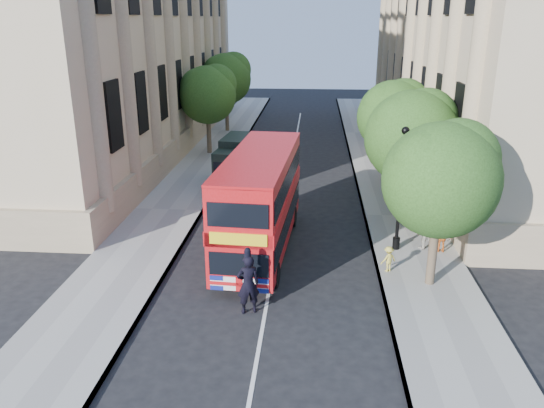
% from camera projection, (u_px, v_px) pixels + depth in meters
% --- Properties ---
extents(ground, '(120.00, 120.00, 0.00)m').
position_uv_depth(ground, '(263.00, 323.00, 16.97)').
color(ground, black).
rests_on(ground, ground).
extents(pavement_right, '(3.50, 80.00, 0.12)m').
position_uv_depth(pavement_right, '(400.00, 217.00, 25.92)').
color(pavement_right, gray).
rests_on(pavement_right, ground).
extents(pavement_left, '(3.50, 80.00, 0.12)m').
position_uv_depth(pavement_left, '(169.00, 210.00, 26.79)').
color(pavement_left, gray).
rests_on(pavement_left, ground).
extents(building_right, '(12.00, 38.00, 18.00)m').
position_uv_depth(building_right, '(502.00, 22.00, 35.51)').
color(building_right, tan).
rests_on(building_right, ground).
extents(building_left, '(12.00, 38.00, 18.00)m').
position_uv_depth(building_left, '(102.00, 22.00, 37.61)').
color(building_left, tan).
rests_on(building_left, ground).
extents(tree_right_near, '(4.00, 4.00, 6.08)m').
position_uv_depth(tree_right_near, '(442.00, 174.00, 17.97)').
color(tree_right_near, '#473828').
rests_on(tree_right_near, ground).
extents(tree_right_mid, '(4.20, 4.20, 6.37)m').
position_uv_depth(tree_right_mid, '(413.00, 132.00, 23.55)').
color(tree_right_mid, '#473828').
rests_on(tree_right_mid, ground).
extents(tree_right_far, '(4.00, 4.00, 6.15)m').
position_uv_depth(tree_right_far, '(394.00, 113.00, 29.23)').
color(tree_right_far, '#473828').
rests_on(tree_right_far, ground).
extents(tree_left_far, '(4.00, 4.00, 6.30)m').
position_uv_depth(tree_left_far, '(208.00, 92.00, 36.67)').
color(tree_left_far, '#473828').
rests_on(tree_left_far, ground).
extents(tree_left_back, '(4.20, 4.20, 6.65)m').
position_uv_depth(tree_left_back, '(226.00, 76.00, 44.11)').
color(tree_left_back, '#473828').
rests_on(tree_left_back, ground).
extents(lamp_post, '(0.32, 0.32, 5.16)m').
position_uv_depth(lamp_post, '(400.00, 194.00, 21.40)').
color(lamp_post, black).
rests_on(lamp_post, pavement_right).
extents(double_decker_bus, '(2.90, 8.96, 4.08)m').
position_uv_depth(double_decker_bus, '(260.00, 200.00, 21.59)').
color(double_decker_bus, '#B30C0F').
rests_on(double_decker_bus, ground).
extents(box_van, '(2.32, 4.84, 2.68)m').
position_uv_depth(box_van, '(238.00, 162.00, 30.94)').
color(box_van, black).
rests_on(box_van, ground).
extents(police_constable, '(0.88, 0.72, 2.07)m').
position_uv_depth(police_constable, '(248.00, 284.00, 17.28)').
color(police_constable, black).
rests_on(police_constable, ground).
extents(woman_pedestrian, '(0.88, 0.75, 1.59)m').
position_uv_depth(woman_pedestrian, '(425.00, 230.00, 22.01)').
color(woman_pedestrian, beige).
rests_on(woman_pedestrian, pavement_right).
extents(child_a, '(0.74, 0.32, 1.24)m').
position_uv_depth(child_a, '(442.00, 238.00, 21.69)').
color(child_a, orange).
rests_on(child_a, pavement_right).
extents(child_b, '(0.75, 0.64, 1.00)m').
position_uv_depth(child_b, '(388.00, 259.00, 20.07)').
color(child_b, gold).
rests_on(child_b, pavement_right).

